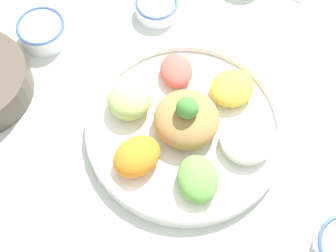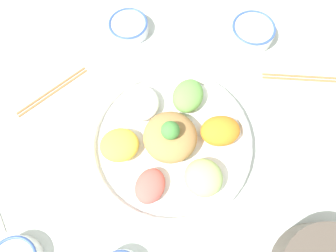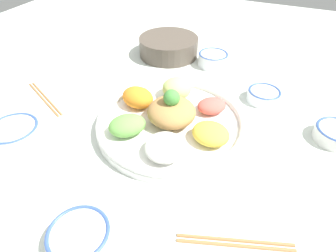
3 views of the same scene
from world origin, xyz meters
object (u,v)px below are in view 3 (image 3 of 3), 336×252
object	(u,v)px
sauce_bowl_far	(15,133)
rice_bowl_blue	(213,59)
chopsticks_pair_near	(236,242)
sauce_bowl_red	(336,133)
chopsticks_pair_far	(45,98)
salad_platter	(171,119)
sauce_bowl_dark	(264,95)
side_serving_bowl	(169,45)
rice_bowl_plain	(79,236)
serving_spoon_extra	(116,63)

from	to	relation	value
sauce_bowl_far	rice_bowl_blue	bearing A→B (deg)	-29.81
chopsticks_pair_near	sauce_bowl_red	bearing A→B (deg)	47.73
sauce_bowl_far	chopsticks_pair_far	world-z (taller)	sauce_bowl_far
salad_platter	sauce_bowl_dark	distance (m)	0.30
sauce_bowl_far	chopsticks_pair_far	size ratio (longest dim) A/B	0.58
salad_platter	side_serving_bowl	bearing A→B (deg)	24.05
salad_platter	side_serving_bowl	world-z (taller)	salad_platter
side_serving_bowl	salad_platter	bearing A→B (deg)	-155.95
chopsticks_pair_near	chopsticks_pair_far	bearing A→B (deg)	142.68
sauce_bowl_red	chopsticks_pair_near	xyz separation A→B (m)	(-0.37, 0.17, -0.02)
rice_bowl_plain	chopsticks_pair_far	world-z (taller)	rice_bowl_plain
side_serving_bowl	chopsticks_pair_far	bearing A→B (deg)	151.78
rice_bowl_blue	sauce_bowl_dark	size ratio (longest dim) A/B	1.10
salad_platter	sauce_bowl_red	distance (m)	0.42
side_serving_bowl	chopsticks_pair_near	size ratio (longest dim) A/B	1.08
sauce_bowl_dark	chopsticks_pair_near	bearing A→B (deg)	-176.72
rice_bowl_blue	rice_bowl_plain	size ratio (longest dim) A/B	0.94
salad_platter	rice_bowl_plain	world-z (taller)	salad_platter
sauce_bowl_dark	chopsticks_pair_far	xyz separation A→B (m)	(-0.25, 0.61, -0.02)
sauce_bowl_dark	sauce_bowl_far	size ratio (longest dim) A/B	0.79
rice_bowl_blue	sauce_bowl_dark	bearing A→B (deg)	-127.45
salad_platter	side_serving_bowl	xyz separation A→B (m)	(0.39, 0.18, 0.01)
sauce_bowl_red	side_serving_bowl	xyz separation A→B (m)	(0.27, 0.57, 0.02)
side_serving_bowl	chopsticks_pair_far	size ratio (longest dim) A/B	1.06
chopsticks_pair_far	chopsticks_pair_near	bearing A→B (deg)	7.20
chopsticks_pair_far	sauce_bowl_far	bearing A→B (deg)	-41.33
salad_platter	sauce_bowl_dark	size ratio (longest dim) A/B	4.11
sauce_bowl_red	rice_bowl_plain	distance (m)	0.64
side_serving_bowl	serving_spoon_extra	xyz separation A→B (m)	(-0.14, 0.15, -0.04)
sauce_bowl_far	chopsticks_pair_near	distance (m)	0.57
rice_bowl_blue	serving_spoon_extra	bearing A→B (deg)	111.12
rice_bowl_blue	side_serving_bowl	distance (m)	0.18
rice_bowl_plain	sauce_bowl_far	size ratio (longest dim) A/B	0.93
rice_bowl_plain	chopsticks_pair_near	distance (m)	0.28
sauce_bowl_dark	side_serving_bowl	size ratio (longest dim) A/B	0.43
chopsticks_pair_far	serving_spoon_extra	world-z (taller)	chopsticks_pair_far
sauce_bowl_red	chopsticks_pair_far	distance (m)	0.81
rice_bowl_blue	chopsticks_pair_far	bearing A→B (deg)	135.35
sauce_bowl_far	side_serving_bowl	xyz separation A→B (m)	(0.60, -0.16, 0.01)
salad_platter	sauce_bowl_dark	bearing A→B (deg)	-42.39
sauce_bowl_far	chopsticks_pair_far	xyz separation A→B (m)	(0.17, 0.07, -0.02)
sauce_bowl_red	chopsticks_pair_near	distance (m)	0.41
sauce_bowl_red	chopsticks_pair_far	world-z (taller)	sauce_bowl_red
salad_platter	rice_bowl_plain	size ratio (longest dim) A/B	3.52
rice_bowl_blue	sauce_bowl_dark	world-z (taller)	rice_bowl_blue
rice_bowl_blue	sauce_bowl_dark	xyz separation A→B (m)	(-0.15, -0.20, -0.01)
salad_platter	sauce_bowl_dark	world-z (taller)	salad_platter
chopsticks_pair_near	serving_spoon_extra	size ratio (longest dim) A/B	1.56
side_serving_bowl	chopsticks_pair_near	bearing A→B (deg)	-147.67
salad_platter	serving_spoon_extra	xyz separation A→B (m)	(0.25, 0.33, -0.02)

